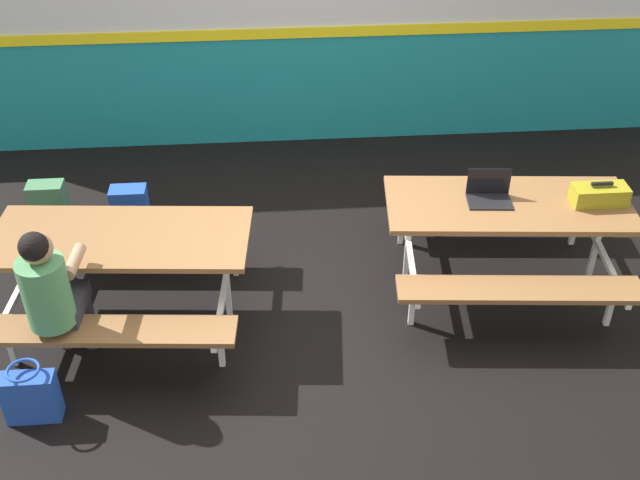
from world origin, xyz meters
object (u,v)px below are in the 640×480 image
Objects in this scene: picnic_table_right at (506,221)px; backpack_dark at (131,211)px; student_nearer at (51,290)px; satchel_spare at (50,206)px; tote_bag_bright at (31,396)px; picnic_table_left at (123,255)px; toolbox_grey at (600,195)px; laptop_dark at (489,194)px.

picnic_table_right reaches higher than backpack_dark.
student_nearer reaches higher than satchel_spare.
picnic_table_right is 1.54× the size of student_nearer.
student_nearer is 2.81× the size of tote_bag_bright.
picnic_table_right is 4.32× the size of tote_bag_bright.
student_nearer reaches higher than picnic_table_left.
toolbox_grey is 0.93× the size of tote_bag_bright.
picnic_table_right is 0.26m from laptop_dark.
laptop_dark is 0.79× the size of tote_bag_bright.
backpack_dark is (0.24, 1.64, -0.49)m from student_nearer.
toolbox_grey reaches higher than satchel_spare.
picnic_table_left is 2.69m from laptop_dark.
picnic_table_left reaches higher than tote_bag_bright.
tote_bag_bright is at bearing -109.50° from student_nearer.
satchel_spare is at bearing 123.62° from picnic_table_left.
tote_bag_bright is at bearing -100.76° from backpack_dark.
tote_bag_bright is at bearing -118.44° from picnic_table_left.
tote_bag_bright is (-3.33, -1.15, -0.38)m from picnic_table_right.
backpack_dark is 2.09m from tote_bag_bright.
student_nearer is at bearing -165.60° from laptop_dark.
toolbox_grey is (3.83, 0.67, 0.10)m from student_nearer.
laptop_dark is at bearing 172.43° from toolbox_grey.
laptop_dark is at bearing 14.40° from student_nearer.
picnic_table_left reaches higher than backpack_dark.
picnic_table_right is (2.81, 0.20, 0.00)m from picnic_table_left.
student_nearer is 1.73m from backpack_dark.
laptop_dark reaches higher than backpack_dark.
toolbox_grey is 0.91× the size of backpack_dark.
student_nearer is 2.74× the size of backpack_dark.
backpack_dark is at bearing 162.90° from laptop_dark.
tote_bag_bright is (-0.39, -2.06, -0.02)m from backpack_dark.
toolbox_grey is at bearing 15.37° from tote_bag_bright.
toolbox_grey is at bearing -15.06° from backpack_dark.
satchel_spare is (-0.82, 1.24, -0.36)m from picnic_table_left.
picnic_table_right is 4.65× the size of toolbox_grey.
laptop_dark is at bearing 20.62° from tote_bag_bright.
picnic_table_right is 0.69m from toolbox_grey.
tote_bag_bright is at bearing -160.96° from picnic_table_right.
student_nearer reaches higher than backpack_dark.
satchel_spare is at bearing 164.09° from picnic_table_right.
laptop_dark reaches higher than satchel_spare.
satchel_spare reaches higher than tote_bag_bright.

